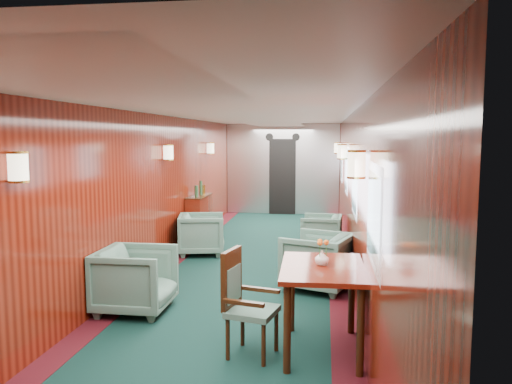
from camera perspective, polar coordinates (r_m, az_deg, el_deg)
room at (r=7.40m, az=-0.79°, el=3.11°), size 12.00×12.10×2.40m
bulkhead at (r=13.30m, az=3.06°, el=2.57°), size 2.98×0.17×2.39m
windows_right at (r=7.59m, az=10.68°, el=1.68°), size 0.02×8.60×0.80m
wall_sconces at (r=7.96m, az=-0.17°, el=4.45°), size 2.97×7.97×0.25m
dining_table at (r=4.83m, az=7.64°, el=-9.93°), size 0.81×1.14×0.84m
side_chair at (r=4.78m, az=-1.50°, el=-12.04°), size 0.53×0.55×1.00m
credenza at (r=9.94m, az=-6.53°, el=-2.91°), size 0.32×1.01×1.18m
flower_vase at (r=4.81m, az=7.53°, el=-7.46°), size 0.18×0.18×0.14m
armchair_left_near at (r=6.10m, az=-13.59°, el=-9.71°), size 0.84×0.82×0.76m
armchair_left_far at (r=8.82m, az=-6.22°, el=-4.79°), size 0.93×0.92×0.72m
armchair_right_near at (r=6.83m, az=7.02°, el=-7.84°), size 1.07×1.05×0.77m
armchair_right_far at (r=9.16m, az=7.46°, el=-4.60°), size 0.76×0.75×0.65m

